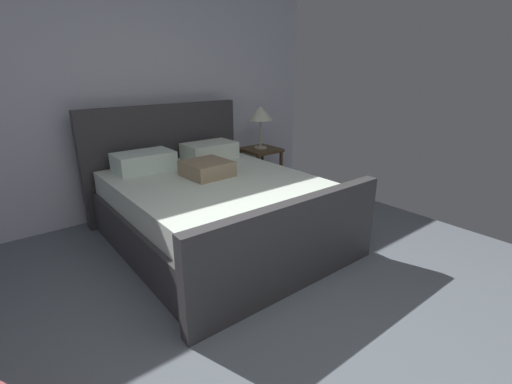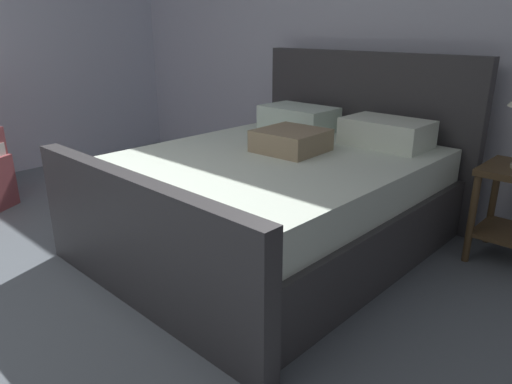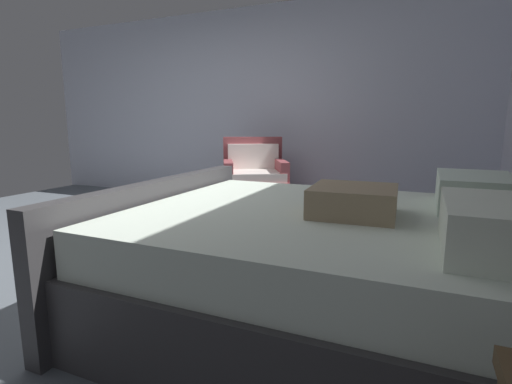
% 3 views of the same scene
% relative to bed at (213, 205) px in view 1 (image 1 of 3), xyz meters
% --- Properties ---
extents(wall_back, '(5.24, 0.12, 2.57)m').
position_rel_bed_xyz_m(wall_back, '(-0.42, 1.24, 0.94)').
color(wall_back, silver).
rests_on(wall_back, ground).
extents(bed, '(1.82, 2.19, 1.21)m').
position_rel_bed_xyz_m(bed, '(0.00, 0.00, 0.00)').
color(bed, '#3A393A').
rests_on(bed, ground).
extents(nightstand_right, '(0.44, 0.44, 0.60)m').
position_rel_bed_xyz_m(nightstand_right, '(1.22, 0.77, 0.05)').
color(nightstand_right, '#503C23').
rests_on(nightstand_right, ground).
extents(table_lamp_right, '(0.30, 0.30, 0.54)m').
position_rel_bed_xyz_m(table_lamp_right, '(1.22, 0.77, 0.68)').
color(table_lamp_right, '#B7B293').
rests_on(table_lamp_right, nightstand_right).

